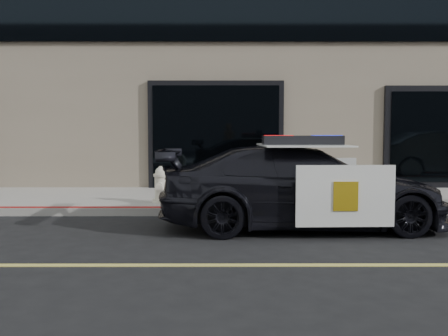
{
  "coord_description": "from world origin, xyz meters",
  "views": [
    {
      "loc": [
        -0.82,
        -5.81,
        1.58
      ],
      "look_at": [
        -0.8,
        2.2,
        1.0
      ],
      "focal_mm": 40.0,
      "sensor_mm": 36.0,
      "label": 1
    }
  ],
  "objects": [
    {
      "name": "ground",
      "position": [
        0.0,
        0.0,
        0.0
      ],
      "size": [
        120.0,
        120.0,
        0.0
      ],
      "primitive_type": "plane",
      "color": "black",
      "rests_on": "ground"
    },
    {
      "name": "sidewalk_n",
      "position": [
        0.0,
        5.25,
        0.07
      ],
      "size": [
        60.0,
        3.5,
        0.15
      ],
      "primitive_type": "cube",
      "color": "gray",
      "rests_on": "ground"
    },
    {
      "name": "police_car",
      "position": [
        0.48,
        2.31,
        0.68
      ],
      "size": [
        2.26,
        4.76,
        1.53
      ],
      "color": "black",
      "rests_on": "ground"
    },
    {
      "name": "fire_hydrant",
      "position": [
        -2.08,
        4.22,
        0.5
      ],
      "size": [
        0.34,
        0.47,
        0.74
      ],
      "color": "beige",
      "rests_on": "sidewalk_n"
    }
  ]
}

